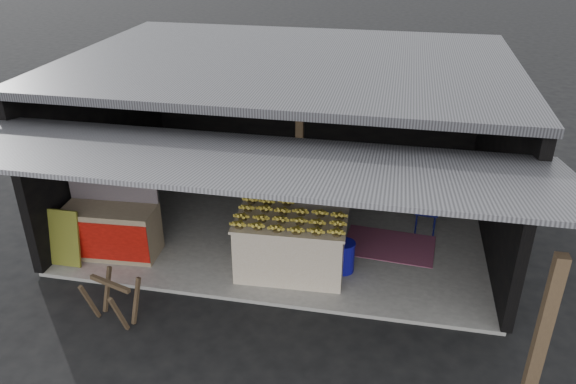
% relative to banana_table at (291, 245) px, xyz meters
% --- Properties ---
extents(ground, '(80.00, 80.00, 0.00)m').
position_rel_banana_table_xyz_m(ground, '(-0.37, -0.86, -0.53)').
color(ground, black).
rests_on(ground, ground).
extents(concrete_slab, '(7.00, 5.00, 0.06)m').
position_rel_banana_table_xyz_m(concrete_slab, '(-0.37, 1.64, -0.50)').
color(concrete_slab, gray).
rests_on(concrete_slab, ground).
extents(shophouse, '(7.40, 7.29, 3.02)m').
position_rel_banana_table_xyz_m(shophouse, '(-0.37, 1.96, 1.57)').
color(shophouse, black).
rests_on(shophouse, ground).
extents(banana_table, '(1.73, 1.11, 0.93)m').
position_rel_banana_table_xyz_m(banana_table, '(0.00, 0.00, 0.00)').
color(banana_table, silver).
rests_on(banana_table, concrete_slab).
extents(banana_pile, '(1.60, 1.01, 0.18)m').
position_rel_banana_table_xyz_m(banana_pile, '(-0.00, -0.00, 0.56)').
color(banana_pile, gold).
rests_on(banana_pile, banana_table).
extents(white_crate, '(0.94, 0.68, 0.98)m').
position_rel_banana_table_xyz_m(white_crate, '(0.04, 0.87, 0.02)').
color(white_crate, white).
rests_on(white_crate, concrete_slab).
extents(neighbor_stall, '(1.53, 0.76, 1.54)m').
position_rel_banana_table_xyz_m(neighbor_stall, '(-2.97, -0.07, -0.00)').
color(neighbor_stall, '#998466').
rests_on(neighbor_stall, concrete_slab).
extents(green_signboard, '(0.62, 0.21, 0.93)m').
position_rel_banana_table_xyz_m(green_signboard, '(-3.61, -0.50, -0.00)').
color(green_signboard, black).
rests_on(green_signboard, concrete_slab).
extents(sawhorse, '(0.74, 0.74, 0.66)m').
position_rel_banana_table_xyz_m(sawhorse, '(-2.19, -1.60, -0.11)').
color(sawhorse, '#4A3825').
rests_on(sawhorse, ground).
extents(water_barrel, '(0.33, 0.33, 0.48)m').
position_rel_banana_table_xyz_m(water_barrel, '(0.81, 0.17, -0.23)').
color(water_barrel, '#100E9A').
rests_on(water_barrel, concrete_slab).
extents(plastic_chair, '(0.41, 0.41, 0.82)m').
position_rel_banana_table_xyz_m(plastic_chair, '(2.09, 1.76, 0.01)').
color(plastic_chair, '#0A0D3B').
rests_on(plastic_chair, concrete_slab).
extents(magenta_rug, '(1.58, 1.12, 0.01)m').
position_rel_banana_table_xyz_m(magenta_rug, '(1.49, 1.05, -0.46)').
color(magenta_rug, '#7E1C4D').
rests_on(magenta_rug, concrete_slab).
extents(picture_frames, '(1.62, 0.04, 0.46)m').
position_rel_banana_table_xyz_m(picture_frames, '(-0.54, 4.04, 1.40)').
color(picture_frames, black).
rests_on(picture_frames, shophouse).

